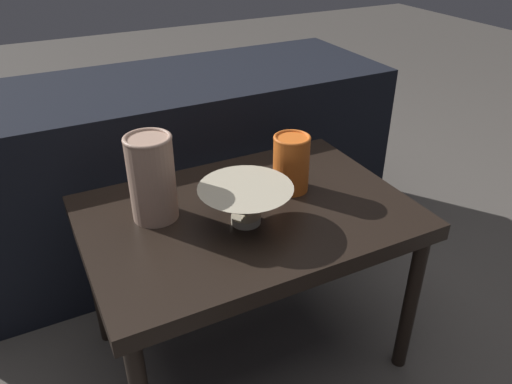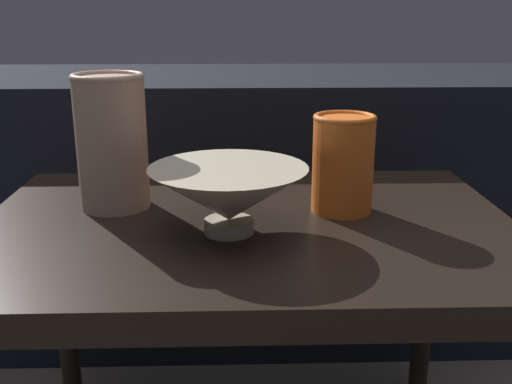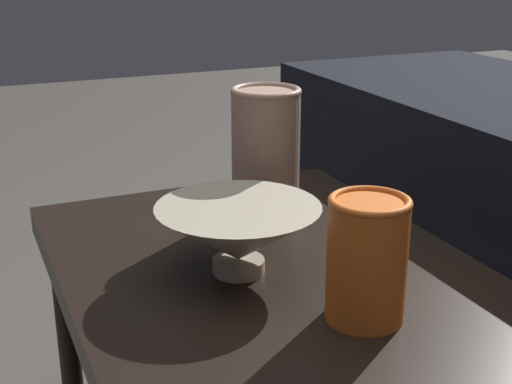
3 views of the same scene
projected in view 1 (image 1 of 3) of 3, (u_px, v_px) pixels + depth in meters
ground_plane at (249, 349)px, 1.39m from camera, size 8.00×8.00×0.00m
table at (248, 227)px, 1.18m from camera, size 0.75×0.52×0.46m
couch_backdrop at (171, 166)px, 1.70m from camera, size 1.44×0.50×0.60m
bowl at (246, 202)px, 1.09m from camera, size 0.21×0.21×0.09m
vase_textured_left at (152, 177)px, 1.09m from camera, size 0.10×0.10×0.20m
vase_colorful_right at (291, 162)px, 1.21m from camera, size 0.09×0.09×0.14m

